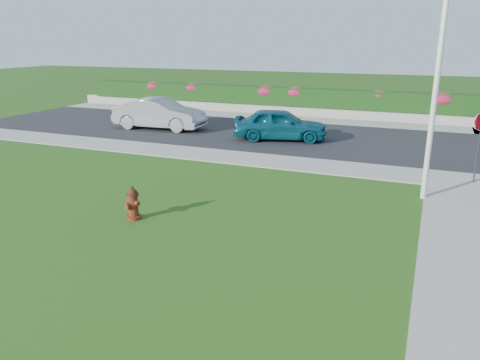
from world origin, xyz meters
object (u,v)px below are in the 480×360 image
at_px(sedan_silver, 159,114).
at_px(utility_pole, 434,103).
at_px(sedan_teal, 280,124).
at_px(fire_hydrant, 133,204).

relative_size(sedan_silver, utility_pole, 0.85).
bearing_deg(sedan_silver, sedan_teal, -95.64).
xyz_separation_m(fire_hydrant, sedan_teal, (0.51, 11.09, 0.35)).
height_order(sedan_teal, utility_pole, utility_pole).
relative_size(sedan_teal, utility_pole, 0.75).
xyz_separation_m(sedan_silver, utility_pole, (13.27, -6.59, 2.02)).
bearing_deg(sedan_teal, utility_pole, -148.90).
relative_size(fire_hydrant, sedan_silver, 0.19).
height_order(fire_hydrant, utility_pole, utility_pole).
xyz_separation_m(sedan_teal, utility_pole, (6.54, -6.34, 2.09)).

